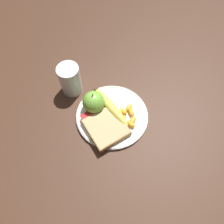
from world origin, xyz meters
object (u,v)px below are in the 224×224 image
apple (94,102)px  jam_packet (89,119)px  fork (116,117)px  juice_glass (70,80)px  bread_slice (106,127)px  plate (112,116)px  banana (110,106)px

apple → jam_packet: 0.06m
fork → apple: bearing=-88.7°
apple → jam_packet: bearing=-50.4°
juice_glass → bread_slice: juice_glass is taller
fork → jam_packet: jam_packet is taller
plate → jam_packet: size_ratio=4.88×
juice_glass → apple: juice_glass is taller
bread_slice → jam_packet: bearing=-152.4°
juice_glass → bread_slice: 0.20m
banana → apple: bearing=-129.3°
juice_glass → apple: bearing=9.1°
jam_packet → juice_glass: bearing=172.1°
apple → banana: 0.06m
plate → banana: (-0.02, 0.01, 0.02)m
juice_glass → fork: (0.19, 0.06, -0.04)m
apple → fork: (0.07, 0.04, -0.03)m
bread_slice → fork: bread_slice is taller
plate → fork: bearing=20.5°
apple → fork: 0.09m
banana → plate: bearing=-19.6°
apple → bread_slice: apple is taller
plate → apple: (-0.06, -0.03, 0.04)m
jam_packet → apple: bearing=129.6°
juice_glass → banana: 0.16m
plate → juice_glass: size_ratio=2.13×
plate → bread_slice: 0.06m
plate → juice_glass: juice_glass is taller
apple → jam_packet: (0.03, -0.04, -0.03)m
fork → juice_glass: bearing=-100.1°
juice_glass → bread_slice: bearing=2.1°
banana → jam_packet: 0.08m
bread_slice → fork: 0.05m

